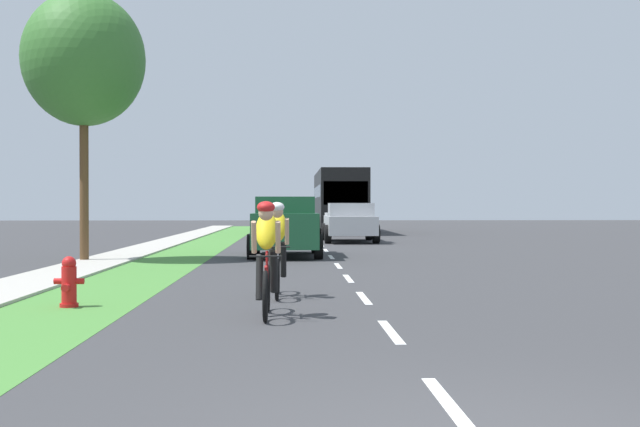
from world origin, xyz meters
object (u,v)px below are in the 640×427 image
Objects in this scene: pickup_silver at (350,222)px; street_tree_near at (84,60)px; cyclist_trailing at (277,248)px; cyclist_lead at (266,258)px; fire_hydrant_red at (69,282)px; suv_dark_green at (285,225)px; sedan_red at (326,215)px; bus_black at (339,198)px.

street_tree_near is at bearing -125.13° from pickup_silver.
cyclist_trailing is at bearing -97.63° from pickup_silver.
cyclist_lead is 22.81m from pickup_silver.
fire_hydrant_red is 0.44× the size of cyclist_trailing.
suv_dark_green is 41.16m from sedan_red.
pickup_silver reaches higher than cyclist_lead.
fire_hydrant_red is 0.07× the size of bus_black.
bus_black is at bearing 70.47° from street_tree_near.
cyclist_trailing is (0.11, 2.38, 0.00)m from cyclist_lead.
bus_black is at bearing 79.72° from fire_hydrant_red.
cyclist_lead is 54.34m from sedan_red.
cyclist_lead is at bearing -97.11° from pickup_silver.
street_tree_near reaches higher than sedan_red.
bus_black reaches higher than cyclist_lead.
suv_dark_green is at bearing 89.66° from cyclist_trailing.
pickup_silver is 31.61m from sedan_red.
cyclist_lead reaches higher than sedan_red.
pickup_silver is at bearing -90.82° from sedan_red.
suv_dark_green is (3.16, 12.02, 0.58)m from fire_hydrant_red.
suv_dark_green reaches higher than pickup_silver.
street_tree_near reaches higher than cyclist_lead.
cyclist_trailing is 0.40× the size of sedan_red.
fire_hydrant_red is 22.23m from pickup_silver.
fire_hydrant_red is at bearing -100.28° from bus_black.
suv_dark_green is (0.06, 10.82, 0.14)m from cyclist_trailing.
cyclist_lead is 0.40× the size of sedan_red.
cyclist_trailing is at bearing -95.29° from bus_black.
bus_black is at bearing -90.48° from sedan_red.
fire_hydrant_red is at bearing -76.79° from street_tree_near.
suv_dark_green is at bearing 21.17° from street_tree_near.
cyclist_lead and cyclist_trailing have the same top height.
cyclist_trailing is (3.10, 1.20, 0.44)m from fire_hydrant_red.
fire_hydrant_red is 0.44× the size of cyclist_lead.
cyclist_lead is (2.99, -1.18, 0.44)m from fire_hydrant_red.
cyclist_lead is 13.15m from street_tree_near.
sedan_red is (3.17, 51.87, -0.04)m from cyclist_trailing.
cyclist_lead is at bearing -92.61° from cyclist_trailing.
sedan_red is at bearing 83.27° from fire_hydrant_red.
street_tree_near is at bearing 121.93° from cyclist_trailing.
pickup_silver reaches higher than cyclist_trailing.
pickup_silver is 14.89m from street_tree_near.
sedan_red is (0.16, 19.42, -1.21)m from bus_black.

